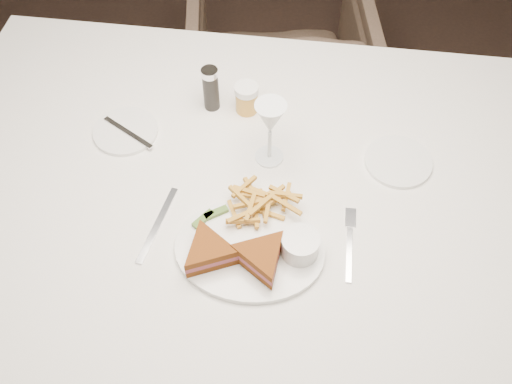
{
  "coord_description": "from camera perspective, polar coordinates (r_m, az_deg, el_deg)",
  "views": [
    {
      "loc": [
        0.26,
        -0.85,
        1.8
      ],
      "look_at": [
        0.27,
        -0.12,
        0.8
      ],
      "focal_mm": 40.0,
      "sensor_mm": 36.0,
      "label": 1
    }
  ],
  "objects": [
    {
      "name": "table",
      "position": [
        1.63,
        -0.01,
        -7.43
      ],
      "size": [
        1.75,
        1.29,
        0.75
      ],
      "primitive_type": "cube",
      "rotation": [
        0.0,
        0.0,
        -0.14
      ],
      "color": "white",
      "rests_on": "ground"
    },
    {
      "name": "chair_far",
      "position": [
        2.25,
        2.29,
        13.0
      ],
      "size": [
        0.68,
        0.64,
        0.68
      ],
      "primitive_type": "imported",
      "rotation": [
        0.0,
        0.0,
        3.18
      ],
      "color": "#49382D",
      "rests_on": "ground"
    },
    {
      "name": "ground",
      "position": [
        2.01,
        -7.82,
        -10.91
      ],
      "size": [
        5.0,
        5.0,
        0.0
      ],
      "primitive_type": "plane",
      "color": "black",
      "rests_on": "ground"
    },
    {
      "name": "table_setting",
      "position": [
        1.25,
        -0.2,
        -1.02
      ],
      "size": [
        0.82,
        0.63,
        0.18
      ],
      "color": "white",
      "rests_on": "table"
    }
  ]
}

